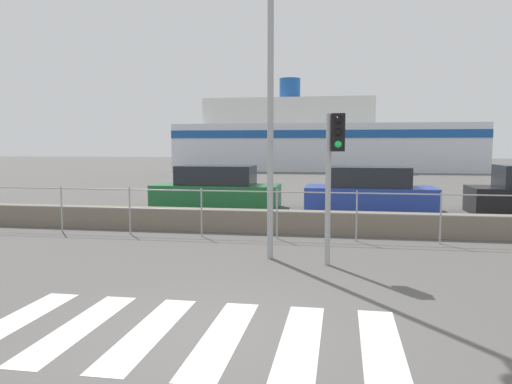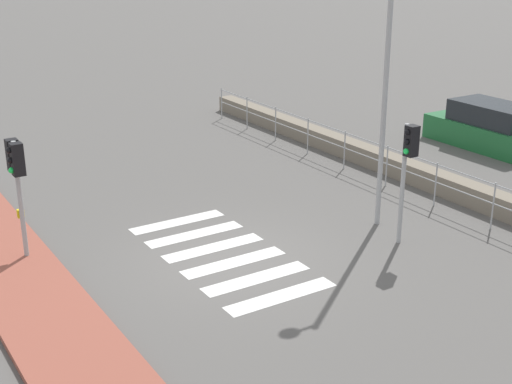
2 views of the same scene
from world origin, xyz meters
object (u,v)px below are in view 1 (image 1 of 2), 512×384
(parked_car_green, at_px, (216,190))
(ferry_boat, at_px, (318,140))
(traffic_light_far, at_px, (334,154))
(streetlamp, at_px, (270,46))
(parked_car_blue, at_px, (370,192))

(parked_car_green, bearing_deg, ferry_boat, 85.18)
(traffic_light_far, bearing_deg, ferry_boat, 93.28)
(streetlamp, bearing_deg, traffic_light_far, -10.33)
(streetlamp, height_order, ferry_boat, ferry_boat)
(streetlamp, relative_size, parked_car_green, 1.51)
(streetlamp, xyz_separation_m, parked_car_blue, (2.30, 7.67, -3.42))
(traffic_light_far, xyz_separation_m, parked_car_green, (-4.23, 7.90, -1.41))
(traffic_light_far, bearing_deg, parked_car_blue, 82.26)
(streetlamp, bearing_deg, parked_car_blue, 73.33)
(streetlamp, height_order, parked_car_green, streetlamp)
(traffic_light_far, height_order, parked_car_blue, traffic_light_far)
(traffic_light_far, distance_m, streetlamp, 2.37)
(parked_car_green, xyz_separation_m, parked_car_blue, (5.30, 0.00, -0.00))
(traffic_light_far, bearing_deg, parked_car_green, 118.16)
(parked_car_green, relative_size, parked_car_blue, 1.03)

